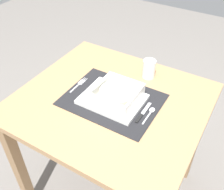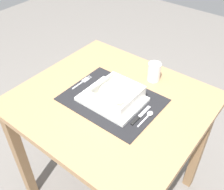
{
  "view_description": "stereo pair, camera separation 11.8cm",
  "coord_description": "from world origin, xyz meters",
  "px_view_note": "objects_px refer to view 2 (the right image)",
  "views": [
    {
      "loc": [
        0.47,
        -0.78,
        1.54
      ],
      "look_at": [
        0.01,
        -0.0,
        0.78
      ],
      "focal_mm": 42.31,
      "sensor_mm": 36.0,
      "label": 1
    },
    {
      "loc": [
        0.56,
        -0.71,
        1.54
      ],
      "look_at": [
        0.01,
        -0.0,
        0.78
      ],
      "focal_mm": 42.31,
      "sensor_mm": 36.0,
      "label": 2
    }
  ],
  "objects_px": {
    "porridge_bowl": "(117,95)",
    "fork": "(83,81)",
    "drinking_glass": "(154,73)",
    "spoon": "(149,115)",
    "dining_table": "(111,117)",
    "butter_knife": "(140,116)"
  },
  "relations": [
    {
      "from": "porridge_bowl",
      "to": "dining_table",
      "type": "bearing_deg",
      "value": -179.03
    },
    {
      "from": "spoon",
      "to": "drinking_glass",
      "type": "bearing_deg",
      "value": 116.47
    },
    {
      "from": "fork",
      "to": "butter_knife",
      "type": "height_order",
      "value": "butter_knife"
    },
    {
      "from": "drinking_glass",
      "to": "dining_table",
      "type": "bearing_deg",
      "value": -106.33
    },
    {
      "from": "fork",
      "to": "drinking_glass",
      "type": "distance_m",
      "value": 0.35
    },
    {
      "from": "butter_knife",
      "to": "drinking_glass",
      "type": "bearing_deg",
      "value": 108.76
    },
    {
      "from": "porridge_bowl",
      "to": "fork",
      "type": "xyz_separation_m",
      "value": [
        -0.22,
        0.01,
        -0.04
      ]
    },
    {
      "from": "butter_knife",
      "to": "spoon",
      "type": "bearing_deg",
      "value": 45.45
    },
    {
      "from": "dining_table",
      "to": "butter_knife",
      "type": "bearing_deg",
      "value": -5.95
    },
    {
      "from": "fork",
      "to": "drinking_glass",
      "type": "bearing_deg",
      "value": 38.64
    },
    {
      "from": "drinking_glass",
      "to": "porridge_bowl",
      "type": "bearing_deg",
      "value": -99.57
    },
    {
      "from": "porridge_bowl",
      "to": "drinking_glass",
      "type": "distance_m",
      "value": 0.25
    },
    {
      "from": "dining_table",
      "to": "fork",
      "type": "relative_size",
      "value": 6.43
    },
    {
      "from": "dining_table",
      "to": "spoon",
      "type": "height_order",
      "value": "spoon"
    },
    {
      "from": "drinking_glass",
      "to": "butter_knife",
      "type": "bearing_deg",
      "value": -70.32
    },
    {
      "from": "dining_table",
      "to": "drinking_glass",
      "type": "relative_size",
      "value": 8.86
    },
    {
      "from": "porridge_bowl",
      "to": "butter_knife",
      "type": "relative_size",
      "value": 1.34
    },
    {
      "from": "porridge_bowl",
      "to": "butter_knife",
      "type": "distance_m",
      "value": 0.14
    },
    {
      "from": "spoon",
      "to": "butter_knife",
      "type": "xyz_separation_m",
      "value": [
        -0.03,
        -0.03,
        -0.0
      ]
    },
    {
      "from": "drinking_glass",
      "to": "spoon",
      "type": "bearing_deg",
      "value": -62.8
    },
    {
      "from": "butter_knife",
      "to": "porridge_bowl",
      "type": "bearing_deg",
      "value": 171.58
    },
    {
      "from": "porridge_bowl",
      "to": "butter_knife",
      "type": "height_order",
      "value": "porridge_bowl"
    }
  ]
}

